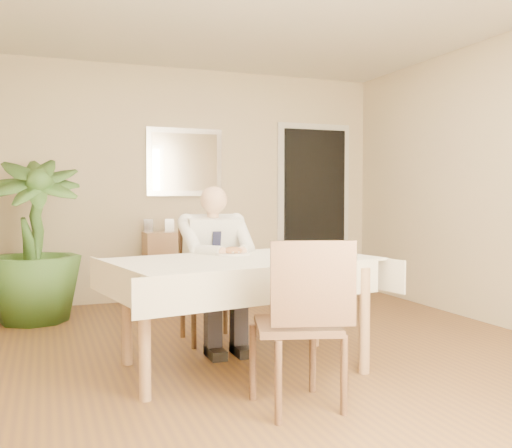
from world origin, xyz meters
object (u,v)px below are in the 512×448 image
object	(u,v)px
chair_far	(208,276)
potted_palm	(33,240)
seated_man	(218,258)
coffee_mug	(329,249)
dining_table	(243,271)
sideboard	(189,266)
chair_near	(304,315)

from	to	relation	value
chair_far	potted_palm	distance (m)	1.80
seated_man	coffee_mug	bearing A→B (deg)	-50.22
coffee_mug	potted_palm	distance (m)	2.90
dining_table	sideboard	distance (m)	2.59
dining_table	chair_near	size ratio (longest dim) A/B	2.02
dining_table	potted_palm	distance (m)	2.45
potted_palm	seated_man	bearing A→B (deg)	-47.30
sideboard	coffee_mug	bearing A→B (deg)	-84.14
dining_table	potted_palm	world-z (taller)	potted_palm
dining_table	chair_far	bearing A→B (deg)	78.97
chair_far	sideboard	distance (m)	1.70
chair_near	potted_palm	world-z (taller)	potted_palm
dining_table	chair_far	size ratio (longest dim) A/B	2.09
potted_palm	dining_table	bearing A→B (deg)	-56.75
chair_near	coffee_mug	bearing A→B (deg)	70.26
coffee_mug	potted_palm	bearing A→B (deg)	131.77
chair_far	coffee_mug	distance (m)	1.19
coffee_mug	sideboard	size ratio (longest dim) A/B	0.14
seated_man	potted_palm	xyz separation A→B (m)	(-1.34, 1.46, 0.07)
seated_man	potted_palm	world-z (taller)	potted_palm
coffee_mug	sideboard	bearing A→B (deg)	97.22
chair_far	potted_palm	xyz separation A→B (m)	(-1.34, 1.17, 0.25)
coffee_mug	potted_palm	xyz separation A→B (m)	(-1.93, 2.16, -0.04)
chair_far	chair_near	size ratio (longest dim) A/B	0.97
chair_far	seated_man	world-z (taller)	seated_man
dining_table	chair_far	distance (m)	0.90
coffee_mug	sideboard	xyz separation A→B (m)	(-0.34, 2.68, -0.42)
chair_far	potted_palm	world-z (taller)	potted_palm
potted_palm	coffee_mug	bearing A→B (deg)	-48.23
dining_table	sideboard	size ratio (longest dim) A/B	1.96
chair_near	sideboard	bearing A→B (deg)	103.11
coffee_mug	seated_man	bearing A→B (deg)	129.78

